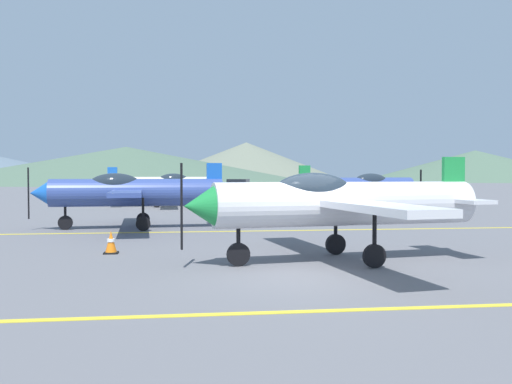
% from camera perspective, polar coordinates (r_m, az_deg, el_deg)
% --- Properties ---
extents(ground_plane, '(400.00, 400.00, 0.00)m').
position_cam_1_polar(ground_plane, '(11.72, 6.12, -8.15)').
color(ground_plane, slate).
extents(apron_line_near, '(80.00, 0.16, 0.01)m').
position_cam_1_polar(apron_line_near, '(8.56, 11.44, -11.91)').
color(apron_line_near, yellow).
rests_on(apron_line_near, ground_plane).
extents(apron_line_far, '(80.00, 0.16, 0.01)m').
position_cam_1_polar(apron_line_far, '(19.58, 0.62, -4.07)').
color(apron_line_far, yellow).
rests_on(apron_line_far, ground_plane).
extents(airplane_near, '(7.19, 8.23, 2.46)m').
position_cam_1_polar(airplane_near, '(12.81, 8.30, -1.06)').
color(airplane_near, silver).
rests_on(airplane_near, ground_plane).
extents(airplane_mid, '(7.15, 8.23, 2.46)m').
position_cam_1_polar(airplane_mid, '(20.93, -12.96, 0.05)').
color(airplane_mid, '#33478C').
rests_on(airplane_mid, ground_plane).
extents(airplane_far, '(7.20, 8.22, 2.46)m').
position_cam_1_polar(airplane_far, '(28.54, 10.90, 0.54)').
color(airplane_far, '#33478C').
rests_on(airplane_far, ground_plane).
extents(airplane_back, '(7.11, 8.20, 2.46)m').
position_cam_1_polar(airplane_back, '(34.70, -9.53, 0.79)').
color(airplane_back, silver).
rests_on(airplane_back, ground_plane).
extents(car_sedan, '(2.80, 4.61, 1.62)m').
position_cam_1_polar(car_sedan, '(45.44, -1.83, 0.38)').
color(car_sedan, black).
rests_on(car_sedan, ground_plane).
extents(traffic_cone_side, '(0.36, 0.36, 0.59)m').
position_cam_1_polar(traffic_cone_side, '(14.54, -14.87, -5.09)').
color(traffic_cone_side, black).
rests_on(traffic_cone_side, ground_plane).
extents(hill_centerleft, '(89.11, 89.11, 8.48)m').
position_cam_1_polar(hill_centerleft, '(133.55, -13.35, 2.79)').
color(hill_centerleft, '#4C6651').
rests_on(hill_centerleft, ground_plane).
extents(hill_centerright, '(61.12, 61.12, 11.87)m').
position_cam_1_polar(hill_centerright, '(170.55, -1.02, 3.20)').
color(hill_centerright, slate).
rests_on(hill_centerright, ground_plane).
extents(hill_right, '(63.05, 63.05, 8.59)m').
position_cam_1_polar(hill_right, '(163.96, 21.87, 2.55)').
color(hill_right, '#4C6651').
rests_on(hill_right, ground_plane).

